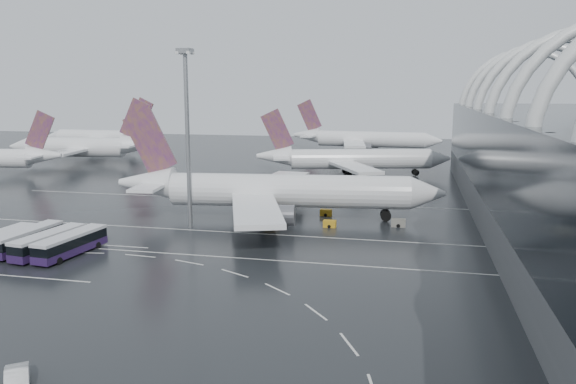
% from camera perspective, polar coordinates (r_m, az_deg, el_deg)
% --- Properties ---
extents(ground, '(420.00, 420.00, 0.00)m').
position_cam_1_polar(ground, '(85.58, -8.00, -6.05)').
color(ground, black).
rests_on(ground, ground).
extents(lane_marking_near, '(120.00, 0.25, 0.01)m').
position_cam_1_polar(lane_marking_near, '(83.79, -8.47, -6.42)').
color(lane_marking_near, silver).
rests_on(lane_marking_near, ground).
extents(lane_marking_mid, '(120.00, 0.25, 0.01)m').
position_cam_1_polar(lane_marking_mid, '(96.49, -5.52, -4.10)').
color(lane_marking_mid, silver).
rests_on(lane_marking_mid, ground).
extents(lane_marking_far, '(120.00, 0.25, 0.01)m').
position_cam_1_polar(lane_marking_far, '(122.75, -1.50, -0.92)').
color(lane_marking_far, silver).
rests_on(lane_marking_far, ground).
extents(bus_bay_line_north, '(28.00, 0.25, 0.01)m').
position_cam_1_polar(bus_bay_line_north, '(96.41, -21.54, -4.81)').
color(bus_bay_line_north, silver).
rests_on(bus_bay_line_north, ground).
extents(airliner_main, '(61.65, 53.71, 20.87)m').
position_cam_1_polar(airliner_main, '(105.12, -1.58, 0.06)').
color(airliner_main, white).
rests_on(airliner_main, ground).
extents(airliner_gate_b, '(53.97, 47.82, 18.95)m').
position_cam_1_polar(airliner_gate_b, '(157.77, 6.37, 3.29)').
color(airliner_gate_b, white).
rests_on(airliner_gate_b, ground).
extents(airliner_gate_c, '(57.15, 52.58, 20.35)m').
position_cam_1_polar(airliner_gate_c, '(217.91, 7.61, 5.30)').
color(airliner_gate_c, white).
rests_on(airliner_gate_c, ground).
extents(jet_remote_mid, '(49.52, 39.98, 21.54)m').
position_cam_1_polar(jet_remote_mid, '(193.99, -19.90, 4.29)').
color(jet_remote_mid, white).
rests_on(jet_remote_mid, ground).
extents(jet_remote_far, '(48.45, 38.98, 21.18)m').
position_cam_1_polar(jet_remote_far, '(229.85, -18.27, 5.22)').
color(jet_remote_far, white).
rests_on(jet_remote_far, ground).
extents(bus_row_near_b, '(3.95, 13.31, 3.23)m').
position_cam_1_polar(bus_row_near_b, '(93.98, -24.98, -4.33)').
color(bus_row_near_b, '#20123A').
rests_on(bus_row_near_b, ground).
extents(bus_row_near_c, '(4.56, 13.36, 3.22)m').
position_cam_1_polar(bus_row_near_c, '(90.64, -23.14, -4.71)').
color(bus_row_near_c, '#20123A').
rests_on(bus_row_near_c, ground).
extents(bus_row_near_d, '(4.43, 13.42, 3.24)m').
position_cam_1_polar(bus_row_near_d, '(88.61, -21.19, -4.90)').
color(bus_row_near_d, '#20123A').
rests_on(bus_row_near_d, ground).
extents(van_curve_c, '(4.61, 5.28, 1.73)m').
position_cam_1_polar(van_curve_c, '(52.58, -25.83, -16.90)').
color(van_curve_c, silver).
rests_on(van_curve_c, ground).
extents(floodlight_mast, '(2.36, 2.36, 30.82)m').
position_cam_1_polar(floodlight_mast, '(98.20, -10.22, 7.49)').
color(floodlight_mast, gray).
rests_on(floodlight_mast, ground).
extents(gse_cart_belly_a, '(2.24, 1.33, 1.22)m').
position_cam_1_polar(gse_cart_belly_a, '(99.80, 4.26, -3.23)').
color(gse_cart_belly_a, gold).
rests_on(gse_cart_belly_a, ground).
extents(gse_cart_belly_c, '(2.40, 1.42, 1.31)m').
position_cam_1_polar(gse_cart_belly_c, '(100.63, -1.59, -3.07)').
color(gse_cart_belly_c, gold).
rests_on(gse_cart_belly_c, ground).
extents(gse_cart_belly_d, '(2.48, 1.46, 1.35)m').
position_cam_1_polar(gse_cart_belly_d, '(101.86, 11.16, -3.09)').
color(gse_cart_belly_d, slate).
rests_on(gse_cart_belly_d, ground).
extents(gse_cart_belly_e, '(2.24, 1.32, 1.22)m').
position_cam_1_polar(gse_cart_belly_e, '(108.76, 3.88, -2.09)').
color(gse_cart_belly_e, gold).
rests_on(gse_cart_belly_e, ground).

